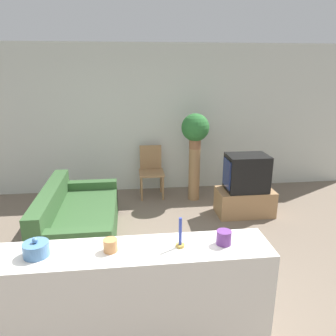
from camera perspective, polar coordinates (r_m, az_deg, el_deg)
ground_plane at (r=3.49m, az=-6.71°, el=-23.95°), size 14.00×14.00×0.00m
wall_back at (r=6.14m, az=-7.34°, el=8.26°), size 9.00×0.06×2.70m
couch at (r=4.66m, az=-15.44°, el=-9.05°), size 0.94×1.78×0.76m
tv_stand at (r=5.45m, az=13.18°, el=-5.75°), size 0.89×0.50×0.42m
television at (r=5.27m, az=13.48°, el=-0.80°), size 0.65×0.46×0.57m
wooden_chair at (r=5.98m, az=-2.95°, el=-0.07°), size 0.44×0.44×0.92m
plant_stand at (r=5.82m, az=4.58°, el=-1.06°), size 0.20×0.20×0.94m
potted_plant at (r=5.62m, az=4.78°, el=6.89°), size 0.48×0.48×0.60m
foreground_counter at (r=2.84m, az=-7.03°, el=-22.43°), size 2.24×0.44×0.98m
decorative_bowl at (r=2.63m, az=-21.98°, el=-12.97°), size 0.19×0.19×0.14m
candle_jar at (r=2.54m, az=-9.99°, el=-13.12°), size 0.11×0.11×0.10m
candlestick at (r=2.54m, az=2.14°, el=-12.00°), size 0.07×0.07×0.24m
coffee_tin at (r=2.62m, az=9.70°, el=-11.85°), size 0.12×0.12×0.11m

